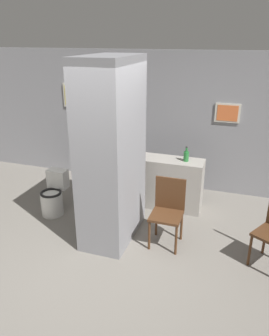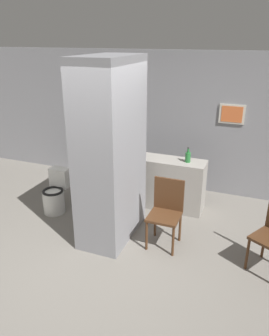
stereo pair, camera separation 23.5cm
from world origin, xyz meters
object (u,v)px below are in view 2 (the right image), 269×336
at_px(toilet, 56,194).
at_px(bicycle, 118,178).
at_px(chair_near_pillar, 166,210).
at_px(bottle_tall, 188,157).

height_order(toilet, bicycle, toilet).
bearing_deg(chair_near_pillar, bottle_tall, 87.71).
height_order(toilet, chair_near_pillar, chair_near_pillar).
xyz_separation_m(toilet, bicycle, (0.75, 0.95, 0.03)).
distance_m(bicycle, bottle_tall, 1.47).
relative_size(chair_near_pillar, bicycle, 0.61).
distance_m(toilet, bicycle, 1.21).
xyz_separation_m(bicycle, bottle_tall, (1.31, -0.11, 0.65)).
bearing_deg(chair_near_pillar, toilet, 173.77).
distance_m(chair_near_pillar, bottle_tall, 1.15).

